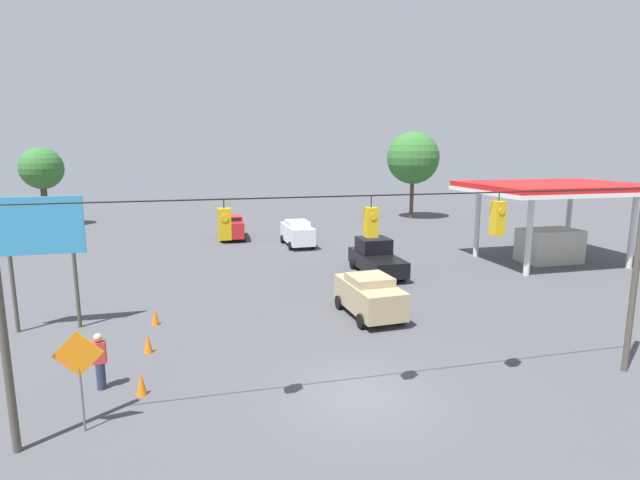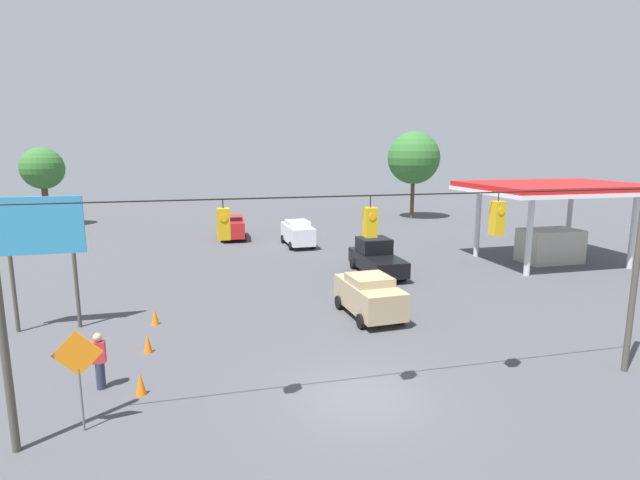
% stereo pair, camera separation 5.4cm
% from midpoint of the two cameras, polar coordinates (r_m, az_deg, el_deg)
% --- Properties ---
extents(ground_plane, '(140.00, 140.00, 0.00)m').
position_cam_midpoint_polar(ground_plane, '(16.11, 4.69, -17.38)').
color(ground_plane, '#47474C').
extents(overhead_signal_span, '(18.86, 0.38, 7.16)m').
position_cam_midpoint_polar(overhead_signal_span, '(14.16, 6.02, -2.64)').
color(overhead_signal_span, '#4C473D').
rests_on(overhead_signal_span, ground_plane).
extents(pickup_truck_black_oncoming_far, '(2.19, 5.27, 2.12)m').
position_cam_midpoint_polar(pickup_truck_black_oncoming_far, '(30.23, 6.38, -2.06)').
color(pickup_truck_black_oncoming_far, black).
rests_on(pickup_truck_black_oncoming_far, ground_plane).
extents(sedan_red_withflow_deep, '(2.19, 4.59, 1.96)m').
position_cam_midpoint_polar(sedan_red_withflow_deep, '(42.26, -10.08, 1.51)').
color(sedan_red_withflow_deep, red).
rests_on(sedan_red_withflow_deep, ground_plane).
extents(sedan_tan_crossing_near, '(2.31, 4.31, 1.89)m').
position_cam_midpoint_polar(sedan_tan_crossing_near, '(22.71, 5.59, -6.28)').
color(sedan_tan_crossing_near, tan).
rests_on(sedan_tan_crossing_near, ground_plane).
extents(sedan_white_oncoming_deep, '(2.07, 4.56, 1.98)m').
position_cam_midpoint_polar(sedan_white_oncoming_deep, '(38.63, -2.65, 0.83)').
color(sedan_white_oncoming_deep, silver).
rests_on(sedan_white_oncoming_deep, ground_plane).
extents(traffic_cone_nearest, '(0.32, 0.32, 0.73)m').
position_cam_midpoint_polar(traffic_cone_nearest, '(16.93, -19.84, -15.19)').
color(traffic_cone_nearest, orange).
rests_on(traffic_cone_nearest, ground_plane).
extents(traffic_cone_second, '(0.32, 0.32, 0.73)m').
position_cam_midpoint_polar(traffic_cone_second, '(19.99, -19.14, -11.09)').
color(traffic_cone_second, orange).
rests_on(traffic_cone_second, ground_plane).
extents(traffic_cone_third, '(0.32, 0.32, 0.73)m').
position_cam_midpoint_polar(traffic_cone_third, '(22.85, -18.39, -8.31)').
color(traffic_cone_third, orange).
rests_on(traffic_cone_third, ground_plane).
extents(gas_station, '(10.81, 8.02, 5.26)m').
position_cam_midpoint_polar(gas_station, '(36.12, 25.02, 3.67)').
color(gas_station, red).
rests_on(gas_station, ground_plane).
extents(roadside_billboard, '(3.38, 0.16, 5.60)m').
position_cam_midpoint_polar(roadside_billboard, '(23.23, -29.41, 0.42)').
color(roadside_billboard, '#4C473D').
rests_on(roadside_billboard, ground_plane).
extents(work_zone_sign, '(1.27, 0.06, 2.84)m').
position_cam_midpoint_polar(work_zone_sign, '(14.92, -25.95, -12.40)').
color(work_zone_sign, slate).
rests_on(work_zone_sign, ground_plane).
extents(pedestrian, '(0.40, 0.28, 1.85)m').
position_cam_midpoint_polar(pedestrian, '(17.53, -23.95, -12.50)').
color(pedestrian, '#2D334C').
rests_on(pedestrian, ground_plane).
extents(tree_horizon_left, '(3.95, 3.95, 7.56)m').
position_cam_midpoint_polar(tree_horizon_left, '(54.55, -29.25, 7.08)').
color(tree_horizon_left, '#4C3823').
rests_on(tree_horizon_left, ground_plane).
extents(tree_horizon_right, '(5.53, 5.53, 9.21)m').
position_cam_midpoint_polar(tree_horizon_right, '(54.40, 10.55, 9.20)').
color(tree_horizon_right, '#4C3823').
rests_on(tree_horizon_right, ground_plane).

